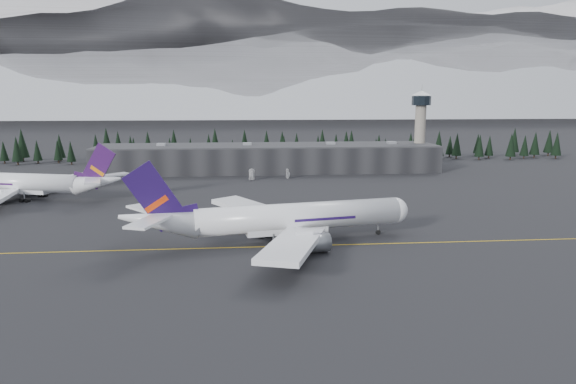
{
  "coord_description": "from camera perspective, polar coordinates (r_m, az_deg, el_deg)",
  "views": [
    {
      "loc": [
        -12.48,
        -118.71,
        34.67
      ],
      "look_at": [
        0.0,
        20.0,
        9.0
      ],
      "focal_mm": 32.0,
      "sensor_mm": 36.0,
      "label": 1
    }
  ],
  "objects": [
    {
      "name": "ground",
      "position": [
        124.3,
        0.83,
        -5.75
      ],
      "size": [
        1400.0,
        1400.0,
        0.0
      ],
      "primitive_type": "plane",
      "color": "black",
      "rests_on": "ground"
    },
    {
      "name": "control_tower",
      "position": [
        262.0,
        14.5,
        7.65
      ],
      "size": [
        10.0,
        10.0,
        37.7
      ],
      "color": "gray",
      "rests_on": "ground"
    },
    {
      "name": "jet_parked",
      "position": [
        197.95,
        -26.83,
        0.89
      ],
      "size": [
        66.96,
        60.8,
        20.11
      ],
      "rotation": [
        0.0,
        0.0,
        2.87
      ],
      "color": "white",
      "rests_on": "ground"
    },
    {
      "name": "taxiline",
      "position": [
        122.39,
        0.93,
        -6.01
      ],
      "size": [
        400.0,
        0.4,
        0.02
      ],
      "primitive_type": "cube",
      "color": "gold",
      "rests_on": "ground"
    },
    {
      "name": "terminal",
      "position": [
        245.67,
        -2.2,
        3.8
      ],
      "size": [
        160.0,
        30.0,
        12.6
      ],
      "color": "black",
      "rests_on": "ground"
    },
    {
      "name": "treeline",
      "position": [
        282.3,
        -2.59,
        4.91
      ],
      "size": [
        360.0,
        20.0,
        15.0
      ],
      "primitive_type": "cube",
      "color": "black",
      "rests_on": "ground"
    },
    {
      "name": "gse_vehicle_b",
      "position": [
        222.94,
        0.01,
        1.69
      ],
      "size": [
        4.66,
        2.75,
        1.49
      ],
      "primitive_type": "imported",
      "rotation": [
        0.0,
        0.0,
        -1.33
      ],
      "color": "silver",
      "rests_on": "ground"
    },
    {
      "name": "jet_main",
      "position": [
        123.79,
        -1.5,
        -2.98
      ],
      "size": [
        71.06,
        65.04,
        21.06
      ],
      "rotation": [
        0.0,
        0.0,
        0.18
      ],
      "color": "white",
      "rests_on": "ground"
    },
    {
      "name": "mountain_ridge",
      "position": [
        1119.32,
        -4.55,
        8.64
      ],
      "size": [
        4400.0,
        900.0,
        420.0
      ],
      "primitive_type": null,
      "color": "white",
      "rests_on": "ground"
    },
    {
      "name": "gse_vehicle_a",
      "position": [
        218.83,
        -4.04,
        1.49
      ],
      "size": [
        3.01,
        5.3,
        1.4
      ],
      "primitive_type": "imported",
      "rotation": [
        0.0,
        0.0,
        -0.14
      ],
      "color": "silver",
      "rests_on": "ground"
    }
  ]
}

